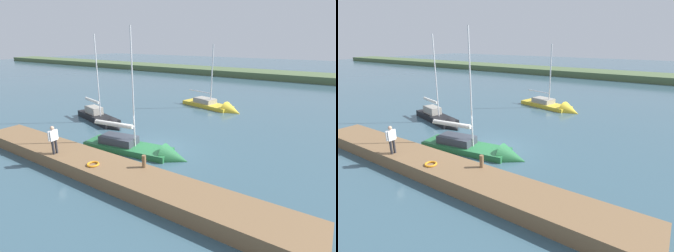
# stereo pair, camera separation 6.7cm
# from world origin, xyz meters

# --- Properties ---
(ground_plane) EXTENTS (200.00, 200.00, 0.00)m
(ground_plane) POSITION_xyz_m (0.00, 0.00, 0.00)
(ground_plane) COLOR #385666
(far_shoreline) EXTENTS (180.00, 8.00, 2.40)m
(far_shoreline) POSITION_xyz_m (0.00, -41.66, 0.00)
(far_shoreline) COLOR #4C603D
(far_shoreline) RESTS_ON ground_plane
(dock_pier) EXTENTS (21.28, 2.37, 0.77)m
(dock_pier) POSITION_xyz_m (0.00, 4.30, 0.38)
(dock_pier) COLOR brown
(dock_pier) RESTS_ON ground_plane
(mooring_post_near) EXTENTS (0.22, 0.22, 0.67)m
(mooring_post_near) POSITION_xyz_m (-2.13, 3.47, 1.10)
(mooring_post_near) COLOR brown
(mooring_post_near) RESTS_ON dock_pier
(life_ring_buoy) EXTENTS (0.66, 0.66, 0.10)m
(life_ring_buoy) POSITION_xyz_m (0.29, 4.77, 0.82)
(life_ring_buoy) COLOR orange
(life_ring_buoy) RESTS_ON dock_pier
(sailboat_behind_pier) EXTENTS (6.83, 3.26, 8.26)m
(sailboat_behind_pier) POSITION_xyz_m (7.56, -2.58, 0.18)
(sailboat_behind_pier) COLOR black
(sailboat_behind_pier) RESTS_ON ground_plane
(sailboat_far_right) EXTENTS (7.44, 3.69, 7.67)m
(sailboat_far_right) POSITION_xyz_m (0.91, -12.91, 0.09)
(sailboat_far_right) COLOR gold
(sailboat_far_right) RESTS_ON ground_plane
(sailboat_near_dock) EXTENTS (7.54, 2.86, 8.79)m
(sailboat_near_dock) POSITION_xyz_m (0.24, 0.77, 0.13)
(sailboat_near_dock) COLOR #236638
(sailboat_near_dock) RESTS_ON ground_plane
(person_on_dock) EXTENTS (0.23, 0.64, 1.69)m
(person_on_dock) POSITION_xyz_m (3.28, 4.96, 1.74)
(person_on_dock) COLOR #28282D
(person_on_dock) RESTS_ON dock_pier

